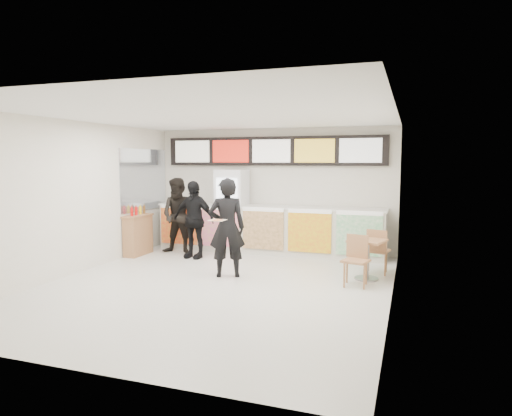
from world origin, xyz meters
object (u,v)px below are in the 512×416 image
at_px(drinks_fridge, 232,210).
at_px(customer_left, 179,216).
at_px(service_counter, 268,229).
at_px(customer_main, 227,228).
at_px(customer_mid, 193,219).
at_px(cafe_table, 367,252).
at_px(condiment_ledge, 138,234).

bearing_deg(drinks_fridge, customer_left, -143.91).
xyz_separation_m(service_counter, customer_main, (-0.06, -2.41, 0.38)).
height_order(customer_mid, cafe_table, customer_mid).
height_order(customer_left, customer_mid, customer_left).
xyz_separation_m(service_counter, cafe_table, (2.50, -1.76, -0.05)).
bearing_deg(cafe_table, condiment_ledge, -170.52).
bearing_deg(drinks_fridge, customer_main, -70.19).
height_order(drinks_fridge, customer_left, drinks_fridge).
xyz_separation_m(customer_mid, cafe_table, (3.93, -0.67, -0.36)).
distance_m(customer_main, customer_left, 2.54).
relative_size(service_counter, customer_left, 3.07).
bearing_deg(customer_mid, cafe_table, -4.33).
distance_m(service_counter, condiment_ledge, 3.08).
distance_m(customer_main, condiment_ledge, 3.04).
bearing_deg(customer_left, customer_main, -45.97).
bearing_deg(drinks_fridge, condiment_ledge, -146.57).
relative_size(drinks_fridge, customer_left, 1.10).
distance_m(service_counter, customer_mid, 1.83).
bearing_deg(drinks_fridge, service_counter, -0.99).
bearing_deg(condiment_ledge, cafe_table, -5.70).
height_order(drinks_fridge, customer_main, drinks_fridge).
height_order(drinks_fridge, condiment_ledge, drinks_fridge).
relative_size(customer_mid, cafe_table, 1.11).
xyz_separation_m(customer_mid, condiment_ledge, (-1.39, -0.14, -0.40)).
distance_m(drinks_fridge, condiment_ledge, 2.32).
bearing_deg(customer_left, customer_mid, -36.75).
bearing_deg(customer_mid, service_counter, 42.50).
bearing_deg(customer_main, drinks_fridge, -92.91).
xyz_separation_m(drinks_fridge, customer_main, (0.87, -2.42, -0.05)).
height_order(customer_mid, condiment_ledge, customer_mid).
distance_m(customer_mid, condiment_ledge, 1.45).
bearing_deg(customer_main, customer_left, -63.52).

